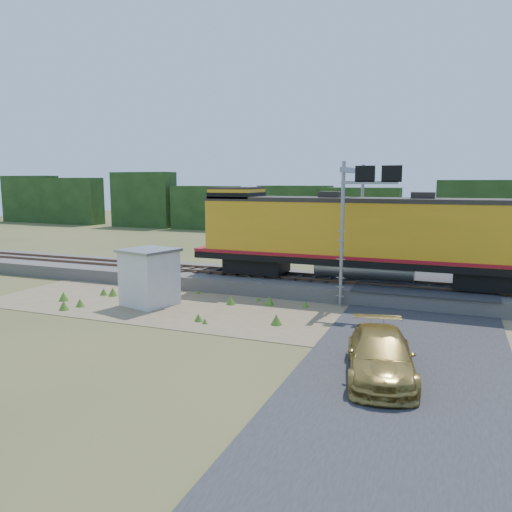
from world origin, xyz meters
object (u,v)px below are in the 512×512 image
at_px(locomotive, 360,234).
at_px(shed, 149,277).
at_px(car, 380,355).
at_px(signal_gantry, 358,198).

xyz_separation_m(locomotive, shed, (-9.63, -6.05, -1.97)).
relative_size(locomotive, car, 3.81).
distance_m(locomotive, shed, 11.54).
bearing_deg(locomotive, shed, -147.84).
bearing_deg(locomotive, car, -76.38).
height_order(locomotive, signal_gantry, signal_gantry).
distance_m(shed, signal_gantry, 11.72).
distance_m(shed, car, 13.59).
relative_size(locomotive, signal_gantry, 2.67).
relative_size(shed, signal_gantry, 0.41).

